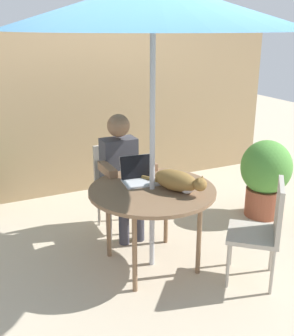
% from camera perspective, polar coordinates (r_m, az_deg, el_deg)
% --- Properties ---
extents(ground_plane, '(14.00, 14.00, 0.00)m').
position_cam_1_polar(ground_plane, '(3.78, 0.67, -13.03)').
color(ground_plane, '#BCAD93').
extents(fence_back, '(5.31, 0.08, 1.97)m').
position_cam_1_polar(fence_back, '(5.14, -9.03, 7.36)').
color(fence_back, tan).
rests_on(fence_back, ground).
extents(patio_table, '(1.06, 1.06, 0.72)m').
position_cam_1_polar(patio_table, '(3.47, 0.71, -3.71)').
color(patio_table, brown).
rests_on(patio_table, ground).
extents(patio_umbrella, '(2.27, 2.27, 2.32)m').
position_cam_1_polar(patio_umbrella, '(3.20, 0.83, 21.47)').
color(patio_umbrella, '#B7B7BC').
rests_on(patio_umbrella, ground).
extents(chair_occupied, '(0.40, 0.40, 0.87)m').
position_cam_1_polar(chair_occupied, '(4.24, -4.25, -1.74)').
color(chair_occupied, '#B2A899').
rests_on(chair_occupied, ground).
extents(chair_empty, '(0.56, 0.56, 0.87)m').
position_cam_1_polar(chair_empty, '(3.45, 15.89, -7.59)').
color(chair_empty, '#B2A899').
rests_on(chair_empty, ground).
extents(person_seated, '(0.48, 0.48, 1.21)m').
position_cam_1_polar(person_seated, '(4.04, -3.50, -0.19)').
color(person_seated, '#3F3F47').
rests_on(person_seated, ground).
extents(laptop, '(0.33, 0.28, 0.21)m').
position_cam_1_polar(laptop, '(3.60, -1.11, -0.86)').
color(laptop, silver).
rests_on(laptop, patio_table).
extents(cat, '(0.35, 0.61, 0.17)m').
position_cam_1_polar(cat, '(3.39, 4.35, -1.84)').
color(cat, olive).
rests_on(cat, patio_table).
extents(potted_plant_near_fence, '(0.55, 0.55, 0.86)m').
position_cam_1_polar(potted_plant_near_fence, '(4.66, 15.98, -0.88)').
color(potted_plant_near_fence, '#9E5138').
rests_on(potted_plant_near_fence, ground).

